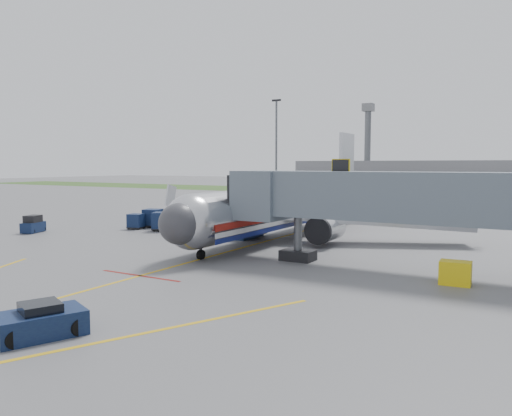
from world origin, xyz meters
The scene contains 16 objects.
ground centered at (0.00, 0.00, 0.00)m, with size 400.00×400.00×0.00m, color #565659.
grass_strip centered at (0.00, 90.00, 0.01)m, with size 300.00×25.00×0.01m, color #2D4C1E.
apron_markings centered at (0.00, -7.40, 0.00)m, with size 21.52×50.00×0.01m.
airliner centered at (0.00, 15.25, 2.65)m, with size 32.10×35.67×10.25m.
jet_bridge centered at (12.86, 5.00, 4.47)m, with size 25.30×4.00×6.90m.
light_mast_left centered at (-30.00, 70.00, 10.78)m, with size 2.00×0.44×20.40m.
distant_terminal centered at (-10.00, 170.00, 4.00)m, with size 120.00×14.00×8.00m, color slate.
control_tower centered at (-40.00, 165.00, 17.33)m, with size 4.00×4.00×30.00m.
pushback_tug centered at (4.00, -13.64, 0.55)m, with size 2.99×3.63×1.31m.
baggage_tug centered at (-22.05, 4.83, 0.74)m, with size 1.99×2.67×1.67m.
baggage_cart_a centered at (-15.42, 11.84, 0.78)m, with size 1.74×1.74×1.53m.
baggage_cart_b centered at (-14.88, 13.76, 0.96)m, with size 2.20×2.20×1.89m.
baggage_cart_c centered at (-12.23, 12.11, 0.93)m, with size 2.26×2.26×1.83m.
belt_loader centered at (-2.50, 12.30, 0.56)m, with size 1.66×4.64×2.24m.
ground_power_cart centered at (16.40, 3.00, 0.64)m, with size 1.68×1.17×1.30m.
ramp_worker centered at (-4.31, 8.31, 0.78)m, with size 0.57×0.37×1.55m, color #B4EA1B.
Camera 1 is at (20.42, -25.57, 6.54)m, focal length 35.00 mm.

